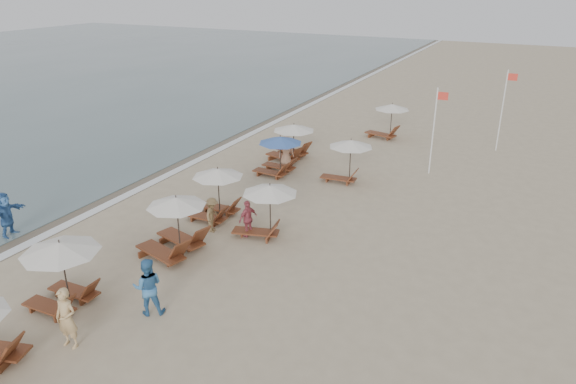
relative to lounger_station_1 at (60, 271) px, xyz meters
The scene contains 19 objects.
ground 6.68m from the lounger_station_1, 10.17° to the left, with size 160.00×160.00×0.00m, color tan.
wet_sand_band 12.76m from the lounger_station_1, 118.49° to the left, with size 3.20×140.00×0.01m, color #6B5E4C.
foam_line 12.20m from the lounger_station_1, 113.08° to the left, with size 0.50×140.00×0.02m, color white.
lounger_station_1 is the anchor object (origin of this frame).
lounger_station_2 4.49m from the lounger_station_1, 78.69° to the left, with size 2.79×2.57×2.37m.
lounger_station_3 7.76m from the lounger_station_1, 85.92° to the left, with size 2.48×2.19×2.33m.
lounger_station_4 13.84m from the lounger_station_1, 88.40° to the left, with size 2.55×2.32×2.11m.
lounger_station_5 16.43m from the lounger_station_1, 90.53° to the left, with size 2.79×2.48×2.07m.
inland_station_0 7.89m from the lounger_station_1, 65.12° to the left, with size 2.66×2.24×2.22m.
inland_station_1 14.94m from the lounger_station_1, 74.24° to the left, with size 2.59×2.24×2.22m.
inland_station_2 23.31m from the lounger_station_1, 81.16° to the left, with size 2.80×2.24×2.22m.
beachgoer_near 2.17m from the lounger_station_1, 38.93° to the right, with size 0.68×0.45×1.88m, color tan.
beachgoer_mid_a 2.83m from the lounger_station_1, 19.53° to the left, with size 0.93×0.72×1.91m, color teal.
beachgoer_mid_b 6.74m from the lounger_station_1, 80.06° to the left, with size 0.96×0.55×1.48m, color olive.
beachgoer_far_a 7.43m from the lounger_station_1, 68.63° to the left, with size 0.91×0.38×1.56m, color #A94351.
beachgoer_far_b 15.16m from the lounger_station_1, 89.02° to the left, with size 0.85×0.55×1.73m, color #A9795B.
waterline_walker 6.54m from the lounger_station_1, 157.17° to the left, with size 1.76×0.56×1.90m, color #3666A4.
flag_pole_near 19.25m from the lounger_station_1, 66.48° to the left, with size 0.59×0.08×4.61m.
flag_pole_far 25.70m from the lounger_station_1, 66.08° to the left, with size 0.60×0.08×4.85m.
Camera 1 is at (6.31, -10.72, 9.87)m, focal length 32.84 mm.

